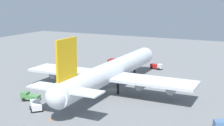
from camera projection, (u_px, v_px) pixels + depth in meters
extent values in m
plane|color=slate|center=(112.00, 90.00, 91.92)|extent=(234.69, 234.69, 0.00)
cylinder|color=silver|center=(112.00, 71.00, 90.73)|extent=(53.45, 5.71, 5.71)
sphere|color=silver|center=(145.00, 55.00, 114.19)|extent=(5.60, 5.60, 5.60)
sphere|color=silver|center=(56.00, 97.00, 67.28)|extent=(4.85, 4.85, 4.85)
cube|color=yellow|center=(67.00, 59.00, 69.49)|extent=(7.48, 0.50, 9.14)
cube|color=silver|center=(83.00, 92.00, 67.94)|extent=(4.81, 8.57, 0.36)
cube|color=silver|center=(48.00, 87.00, 71.90)|extent=(4.81, 8.57, 0.36)
cube|color=silver|center=(153.00, 81.00, 82.87)|extent=(9.09, 22.95, 0.70)
cube|color=silver|center=(68.00, 71.00, 94.26)|extent=(9.09, 22.95, 0.70)
cylinder|color=gray|center=(142.00, 84.00, 85.56)|extent=(4.57, 2.40, 2.40)
cylinder|color=gray|center=(173.00, 88.00, 81.89)|extent=(4.57, 2.40, 2.40)
cylinder|color=gray|center=(80.00, 76.00, 93.98)|extent=(4.57, 2.40, 2.40)
cylinder|color=gray|center=(56.00, 73.00, 97.64)|extent=(4.57, 2.40, 2.40)
cylinder|color=black|center=(134.00, 73.00, 106.64)|extent=(0.70, 0.70, 2.84)
cylinder|color=black|center=(118.00, 89.00, 87.92)|extent=(0.70, 0.70, 2.84)
cylinder|color=black|center=(98.00, 86.00, 90.64)|extent=(0.70, 0.70, 2.84)
cube|color=silver|center=(160.00, 66.00, 116.49)|extent=(1.96, 1.79, 1.65)
cube|color=#B21E19|center=(155.00, 66.00, 117.85)|extent=(2.25, 3.29, 1.39)
cylinder|color=black|center=(159.00, 69.00, 115.99)|extent=(0.44, 0.95, 0.91)
cylinder|color=black|center=(161.00, 68.00, 117.46)|extent=(0.44, 0.95, 0.91)
cylinder|color=black|center=(152.00, 68.00, 117.64)|extent=(0.44, 0.95, 0.91)
cylinder|color=black|center=(154.00, 67.00, 119.11)|extent=(0.44, 0.95, 0.91)
cube|color=#4C8C4C|center=(25.00, 95.00, 82.72)|extent=(2.42, 2.15, 1.75)
cube|color=#4C8C4C|center=(34.00, 97.00, 82.30)|extent=(2.73, 3.41, 1.04)
cylinder|color=black|center=(28.00, 97.00, 83.97)|extent=(0.49, 0.94, 0.90)
cylinder|color=black|center=(24.00, 100.00, 81.82)|extent=(0.49, 0.94, 0.90)
cylinder|color=black|center=(38.00, 98.00, 83.35)|extent=(0.49, 0.94, 0.90)
cylinder|color=black|center=(34.00, 101.00, 81.20)|extent=(0.49, 0.94, 0.90)
cube|color=white|center=(35.00, 103.00, 76.32)|extent=(2.49, 2.42, 1.84)
cube|color=white|center=(36.00, 107.00, 74.71)|extent=(3.33, 3.34, 1.40)
cylinder|color=black|center=(41.00, 106.00, 76.87)|extent=(0.80, 0.84, 0.89)
cylinder|color=black|center=(30.00, 108.00, 75.99)|extent=(0.80, 0.84, 0.89)
cylinder|color=black|center=(42.00, 110.00, 74.82)|extent=(0.80, 0.84, 0.89)
cylinder|color=black|center=(31.00, 111.00, 73.94)|extent=(0.80, 0.84, 0.89)
cube|color=#B21E19|center=(113.00, 61.00, 124.64)|extent=(2.31, 2.31, 2.06)
cube|color=#B21E19|center=(111.00, 61.00, 126.85)|extent=(3.35, 3.41, 1.13)
cylinder|color=black|center=(110.00, 64.00, 124.62)|extent=(0.87, 0.90, 0.97)
cylinder|color=black|center=(115.00, 63.00, 125.27)|extent=(0.87, 0.90, 0.97)
cylinder|color=black|center=(108.00, 62.00, 127.23)|extent=(0.87, 0.90, 0.97)
cylinder|color=black|center=(112.00, 62.00, 127.89)|extent=(0.87, 0.90, 0.97)
cube|color=#4C729E|center=(222.00, 125.00, 65.12)|extent=(3.20, 3.70, 1.69)
cone|color=orange|center=(152.00, 71.00, 113.80)|extent=(0.48, 0.48, 0.69)
cone|color=orange|center=(51.00, 119.00, 69.50)|extent=(0.48, 0.48, 0.68)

